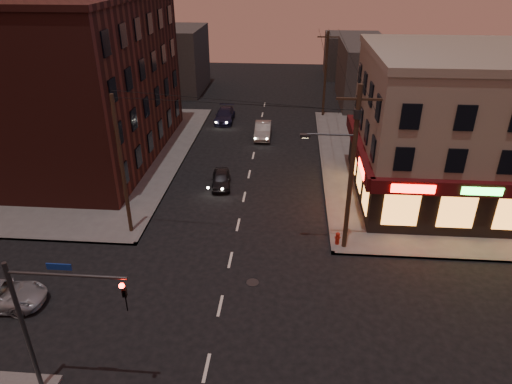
# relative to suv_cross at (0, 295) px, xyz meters

# --- Properties ---
(ground) EXTENTS (120.00, 120.00, 0.00)m
(ground) POSITION_rel_suv_cross_xyz_m (11.20, 0.81, -0.63)
(ground) COLOR black
(ground) RESTS_ON ground
(sidewalk_ne) EXTENTS (24.00, 28.00, 0.15)m
(sidewalk_ne) POSITION_rel_suv_cross_xyz_m (29.20, 19.81, -0.56)
(sidewalk_ne) COLOR #514F4C
(sidewalk_ne) RESTS_ON ground
(sidewalk_nw) EXTENTS (24.00, 28.00, 0.15)m
(sidewalk_nw) POSITION_rel_suv_cross_xyz_m (-6.80, 19.81, -0.56)
(sidewalk_nw) COLOR #514F4C
(sidewalk_nw) RESTS_ON ground
(pizza_building) EXTENTS (15.85, 12.85, 10.50)m
(pizza_building) POSITION_rel_suv_cross_xyz_m (27.13, 14.24, 4.71)
(pizza_building) COLOR gray
(pizza_building) RESTS_ON sidewalk_ne
(brick_apartment) EXTENTS (12.00, 20.00, 13.00)m
(brick_apartment) POSITION_rel_suv_cross_xyz_m (-3.30, 19.81, 6.02)
(brick_apartment) COLOR #411915
(brick_apartment) RESTS_ON sidewalk_nw
(bg_building_ne_a) EXTENTS (10.00, 12.00, 7.00)m
(bg_building_ne_a) POSITION_rel_suv_cross_xyz_m (25.20, 38.81, 2.87)
(bg_building_ne_a) COLOR #3F3D3A
(bg_building_ne_a) RESTS_ON ground
(bg_building_nw) EXTENTS (9.00, 10.00, 8.00)m
(bg_building_nw) POSITION_rel_suv_cross_xyz_m (-1.80, 42.81, 3.37)
(bg_building_nw) COLOR #3F3D3A
(bg_building_nw) RESTS_ON ground
(bg_building_ne_b) EXTENTS (8.00, 8.00, 6.00)m
(bg_building_ne_b) POSITION_rel_suv_cross_xyz_m (23.20, 52.81, 2.37)
(bg_building_ne_b) COLOR #3F3D3A
(bg_building_ne_b) RESTS_ON ground
(utility_pole_main) EXTENTS (4.20, 0.44, 10.00)m
(utility_pole_main) POSITION_rel_suv_cross_xyz_m (17.88, 6.61, 5.13)
(utility_pole_main) COLOR #382619
(utility_pole_main) RESTS_ON sidewalk_ne
(utility_pole_far) EXTENTS (0.26, 0.26, 9.00)m
(utility_pole_far) POSITION_rel_suv_cross_xyz_m (18.00, 32.81, 4.02)
(utility_pole_far) COLOR #382619
(utility_pole_far) RESTS_ON sidewalk_ne
(utility_pole_west) EXTENTS (0.24, 0.24, 9.00)m
(utility_pole_west) POSITION_rel_suv_cross_xyz_m (4.40, 7.31, 4.02)
(utility_pole_west) COLOR #382619
(utility_pole_west) RESTS_ON sidewalk_nw
(traffic_signal) EXTENTS (4.49, 0.32, 6.47)m
(traffic_signal) POSITION_rel_suv_cross_xyz_m (5.63, -4.79, 3.52)
(traffic_signal) COLOR #333538
(traffic_signal) RESTS_ON ground
(suv_cross) EXTENTS (4.65, 2.31, 1.27)m
(suv_cross) POSITION_rel_suv_cross_xyz_m (0.00, 0.00, 0.00)
(suv_cross) COLOR #969A9E
(suv_cross) RESTS_ON ground
(sedan_near) EXTENTS (1.84, 3.68, 1.21)m
(sedan_near) POSITION_rel_suv_cross_xyz_m (9.22, 14.47, -0.03)
(sedan_near) COLOR black
(sedan_near) RESTS_ON ground
(sedan_mid) EXTENTS (1.63, 4.48, 1.47)m
(sedan_mid) POSITION_rel_suv_cross_xyz_m (11.74, 25.63, 0.10)
(sedan_mid) COLOR gray
(sedan_mid) RESTS_ON ground
(sedan_far) EXTENTS (1.98, 4.74, 1.37)m
(sedan_far) POSITION_rel_suv_cross_xyz_m (7.27, 30.19, 0.05)
(sedan_far) COLOR black
(sedan_far) RESTS_ON ground
(fire_hydrant) EXTENTS (0.36, 0.36, 0.83)m
(fire_hydrant) POSITION_rel_suv_cross_xyz_m (17.60, 6.81, -0.03)
(fire_hydrant) COLOR maroon
(fire_hydrant) RESTS_ON sidewalk_ne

